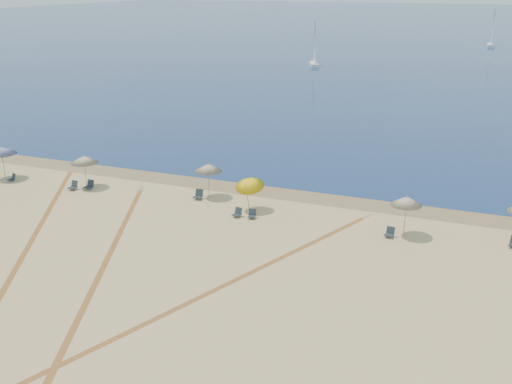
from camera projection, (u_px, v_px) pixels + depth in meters
ground at (75, 375)px, 24.41m from camera, size 160.00×160.00×0.00m
ocean at (460, 23)px, 222.04m from camera, size 500.00×500.00×0.00m
wet_sand at (275, 192)px, 45.49m from camera, size 500.00×500.00×0.00m
umbrella_0 at (1, 151)px, 47.84m from camera, size 2.31×2.31×2.65m
umbrella_1 at (84, 159)px, 45.86m from camera, size 2.10×2.10×2.54m
umbrella_2 at (208, 167)px, 43.75m from camera, size 1.98×1.98×2.59m
umbrella_3 at (249, 183)px, 41.22m from camera, size 2.01×2.08×2.60m
umbrella_4 at (407, 201)px, 37.03m from camera, size 1.92×1.92×2.63m
chair_1 at (12, 178)px, 47.88m from camera, size 0.68×0.72×0.59m
chair_2 at (73, 186)px, 45.90m from camera, size 0.63×0.72×0.68m
chair_3 at (90, 185)px, 46.04m from camera, size 0.61×0.70×0.69m
chair_4 at (199, 195)px, 43.95m from camera, size 0.61×0.70×0.70m
chair_5 at (237, 213)px, 40.65m from camera, size 0.60×0.67×0.62m
chair_6 at (252, 214)px, 40.42m from camera, size 0.58×0.65×0.60m
chair_7 at (390, 233)px, 37.46m from camera, size 0.61×0.69×0.62m
sailboat_0 at (314, 53)px, 111.39m from camera, size 3.16×5.49×7.97m
sailboat_2 at (492, 35)px, 143.68m from camera, size 1.79×5.85×8.61m
tire_tracks at (112, 264)px, 33.96m from camera, size 51.08×40.83×0.00m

